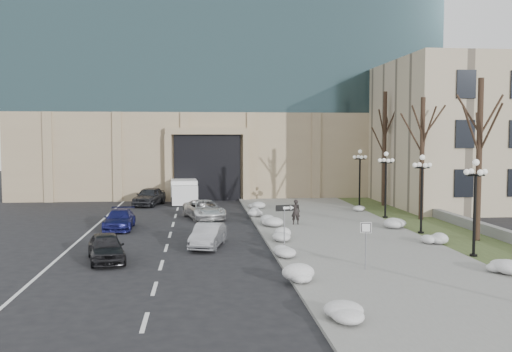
{
  "coord_description": "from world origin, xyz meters",
  "views": [
    {
      "loc": [
        -4.77,
        -19.77,
        5.84
      ],
      "look_at": [
        -1.42,
        13.51,
        3.5
      ],
      "focal_mm": 40.0,
      "sensor_mm": 36.0,
      "label": 1
    }
  ],
  "objects_px": {
    "keep_sign": "(366,235)",
    "car_e": "(149,196)",
    "car_c": "(119,220)",
    "box_truck": "(184,191)",
    "car_d": "(204,209)",
    "lamppost_d": "(360,170)",
    "car_a": "(106,247)",
    "lamppost_a": "(475,194)",
    "car_b": "(208,236)",
    "lamppost_b": "(422,183)",
    "pedestrian": "(296,212)",
    "one_way_sign": "(287,214)",
    "lamppost_c": "(386,176)"
  },
  "relations": [
    {
      "from": "car_a",
      "to": "lamppost_a",
      "type": "distance_m",
      "value": 17.6
    },
    {
      "from": "car_c",
      "to": "box_truck",
      "type": "xyz_separation_m",
      "value": [
        3.65,
        14.22,
        0.37
      ]
    },
    {
      "from": "keep_sign",
      "to": "car_e",
      "type": "bearing_deg",
      "value": 127.62
    },
    {
      "from": "car_c",
      "to": "lamppost_b",
      "type": "xyz_separation_m",
      "value": [
        18.06,
        -3.89,
        2.46
      ]
    },
    {
      "from": "car_b",
      "to": "pedestrian",
      "type": "xyz_separation_m",
      "value": [
        5.77,
        6.51,
        0.31
      ]
    },
    {
      "from": "car_d",
      "to": "one_way_sign",
      "type": "height_order",
      "value": "one_way_sign"
    },
    {
      "from": "lamppost_c",
      "to": "box_truck",
      "type": "bearing_deg",
      "value": 141.13
    },
    {
      "from": "keep_sign",
      "to": "lamppost_d",
      "type": "height_order",
      "value": "lamppost_d"
    },
    {
      "from": "car_d",
      "to": "pedestrian",
      "type": "bearing_deg",
      "value": -48.67
    },
    {
      "from": "car_b",
      "to": "one_way_sign",
      "type": "xyz_separation_m",
      "value": [
        3.81,
        -2.6,
        1.45
      ]
    },
    {
      "from": "car_a",
      "to": "pedestrian",
      "type": "relative_size",
      "value": 2.38
    },
    {
      "from": "keep_sign",
      "to": "lamppost_c",
      "type": "distance_m",
      "value": 16.41
    },
    {
      "from": "pedestrian",
      "to": "lamppost_d",
      "type": "relative_size",
      "value": 0.34
    },
    {
      "from": "one_way_sign",
      "to": "car_a",
      "type": "bearing_deg",
      "value": 170.48
    },
    {
      "from": "car_c",
      "to": "car_e",
      "type": "xyz_separation_m",
      "value": [
        0.8,
        12.34,
        0.15
      ]
    },
    {
      "from": "car_d",
      "to": "lamppost_d",
      "type": "distance_m",
      "value": 13.9
    },
    {
      "from": "keep_sign",
      "to": "lamppost_b",
      "type": "relative_size",
      "value": 0.46
    },
    {
      "from": "car_e",
      "to": "pedestrian",
      "type": "distance_m",
      "value": 16.09
    },
    {
      "from": "car_e",
      "to": "keep_sign",
      "type": "xyz_separation_m",
      "value": [
        11.3,
        -24.95,
        0.82
      ]
    },
    {
      "from": "box_truck",
      "to": "lamppost_d",
      "type": "distance_m",
      "value": 15.43
    },
    {
      "from": "car_e",
      "to": "pedestrian",
      "type": "height_order",
      "value": "pedestrian"
    },
    {
      "from": "box_truck",
      "to": "one_way_sign",
      "type": "distance_m",
      "value": 23.95
    },
    {
      "from": "car_e",
      "to": "lamppost_b",
      "type": "relative_size",
      "value": 0.95
    },
    {
      "from": "car_a",
      "to": "car_d",
      "type": "distance_m",
      "value": 14.18
    },
    {
      "from": "car_e",
      "to": "keep_sign",
      "type": "bearing_deg",
      "value": -51.56
    },
    {
      "from": "car_d",
      "to": "lamppost_a",
      "type": "relative_size",
      "value": 1.0
    },
    {
      "from": "box_truck",
      "to": "lamppost_b",
      "type": "xyz_separation_m",
      "value": [
        14.41,
        -18.12,
        2.09
      ]
    },
    {
      "from": "lamppost_a",
      "to": "car_a",
      "type": "bearing_deg",
      "value": 176.49
    },
    {
      "from": "car_b",
      "to": "car_e",
      "type": "xyz_separation_m",
      "value": [
        -4.65,
        18.77,
        0.14
      ]
    },
    {
      "from": "pedestrian",
      "to": "one_way_sign",
      "type": "relative_size",
      "value": 0.65
    },
    {
      "from": "lamppost_b",
      "to": "keep_sign",
      "type": "bearing_deg",
      "value": -124.41
    },
    {
      "from": "lamppost_b",
      "to": "lamppost_a",
      "type": "bearing_deg",
      "value": -90.0
    },
    {
      "from": "car_d",
      "to": "one_way_sign",
      "type": "xyz_separation_m",
      "value": [
        3.92,
        -13.09,
        1.42
      ]
    },
    {
      "from": "car_d",
      "to": "lamppost_d",
      "type": "xyz_separation_m",
      "value": [
        12.72,
        5.05,
        2.41
      ]
    },
    {
      "from": "one_way_sign",
      "to": "lamppost_d",
      "type": "distance_m",
      "value": 20.19
    },
    {
      "from": "car_d",
      "to": "lamppost_b",
      "type": "distance_m",
      "value": 15.19
    },
    {
      "from": "car_c",
      "to": "box_truck",
      "type": "relative_size",
      "value": 0.65
    },
    {
      "from": "car_a",
      "to": "lamppost_d",
      "type": "relative_size",
      "value": 0.82
    },
    {
      "from": "car_b",
      "to": "lamppost_d",
      "type": "relative_size",
      "value": 0.8
    },
    {
      "from": "car_b",
      "to": "lamppost_a",
      "type": "relative_size",
      "value": 0.8
    },
    {
      "from": "car_d",
      "to": "car_b",
      "type": "bearing_deg",
      "value": -104.01
    },
    {
      "from": "lamppost_a",
      "to": "lamppost_d",
      "type": "height_order",
      "value": "same"
    },
    {
      "from": "car_c",
      "to": "one_way_sign",
      "type": "height_order",
      "value": "one_way_sign"
    },
    {
      "from": "one_way_sign",
      "to": "keep_sign",
      "type": "bearing_deg",
      "value": -62.99
    },
    {
      "from": "car_a",
      "to": "lamppost_b",
      "type": "height_order",
      "value": "lamppost_b"
    },
    {
      "from": "lamppost_a",
      "to": "lamppost_c",
      "type": "relative_size",
      "value": 1.0
    },
    {
      "from": "keep_sign",
      "to": "one_way_sign",
      "type": "bearing_deg",
      "value": 141.74
    },
    {
      "from": "one_way_sign",
      "to": "keep_sign",
      "type": "xyz_separation_m",
      "value": [
        2.84,
        -3.57,
        -0.49
      ]
    },
    {
      "from": "box_truck",
      "to": "lamppost_b",
      "type": "bearing_deg",
      "value": -54.8
    },
    {
      "from": "car_c",
      "to": "car_d",
      "type": "xyz_separation_m",
      "value": [
        5.34,
        4.05,
        0.05
      ]
    }
  ]
}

